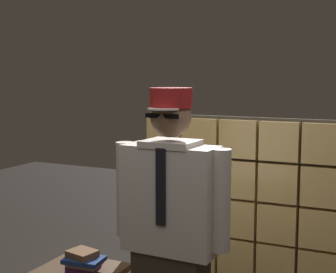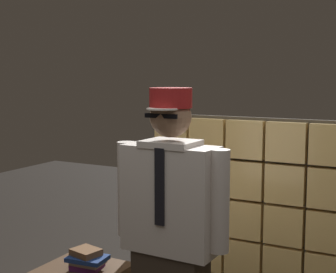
# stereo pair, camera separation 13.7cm
# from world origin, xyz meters

# --- Properties ---
(glass_block_wall) EXTENTS (1.82, 0.10, 1.52)m
(glass_block_wall) POSITION_xyz_m (0.00, 1.39, 0.74)
(glass_block_wall) COLOR #F2C672
(glass_block_wall) RESTS_ON ground
(standing_person) EXTENTS (0.69, 0.29, 1.74)m
(standing_person) POSITION_xyz_m (-0.20, 0.31, 0.91)
(standing_person) COLOR #382D23
(standing_person) RESTS_ON ground
(book_stack) EXTENTS (0.26, 0.21, 0.13)m
(book_stack) POSITION_xyz_m (-0.85, 0.41, 0.63)
(book_stack) COLOR #591E66
(book_stack) RESTS_ON side_table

